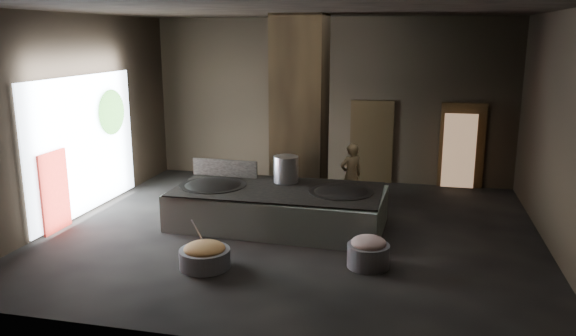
% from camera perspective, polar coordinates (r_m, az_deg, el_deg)
% --- Properties ---
extents(floor, '(10.00, 9.00, 0.10)m').
position_cam_1_polar(floor, '(11.93, 0.69, -6.62)').
color(floor, black).
rests_on(floor, ground).
extents(ceiling, '(10.00, 9.00, 0.10)m').
position_cam_1_polar(ceiling, '(11.22, 0.76, 16.03)').
color(ceiling, black).
rests_on(ceiling, back_wall).
extents(back_wall, '(10.00, 0.10, 4.50)m').
position_cam_1_polar(back_wall, '(15.79, 4.28, 6.87)').
color(back_wall, black).
rests_on(back_wall, ground).
extents(front_wall, '(10.00, 0.10, 4.50)m').
position_cam_1_polar(front_wall, '(7.06, -7.19, -1.33)').
color(front_wall, black).
rests_on(front_wall, ground).
extents(left_wall, '(0.10, 9.00, 4.50)m').
position_cam_1_polar(left_wall, '(13.36, -21.03, 4.83)').
color(left_wall, black).
rests_on(left_wall, ground).
extents(right_wall, '(0.10, 9.00, 4.50)m').
position_cam_1_polar(right_wall, '(11.41, 26.38, 3.00)').
color(right_wall, black).
rests_on(right_wall, ground).
extents(pillar, '(1.20, 1.20, 4.50)m').
position_cam_1_polar(pillar, '(13.25, 1.21, 5.65)').
color(pillar, black).
rests_on(pillar, ground).
extents(hearth_platform, '(4.58, 2.33, 0.78)m').
position_cam_1_polar(hearth_platform, '(12.12, -1.04, -4.11)').
color(hearth_platform, '#AEC1AD').
rests_on(hearth_platform, ground).
extents(platform_cap, '(4.39, 2.11, 0.03)m').
position_cam_1_polar(platform_cap, '(11.99, -1.04, -2.17)').
color(platform_cap, black).
rests_on(platform_cap, hearth_platform).
extents(wok_left, '(1.41, 1.41, 0.39)m').
position_cam_1_polar(wok_left, '(12.39, -7.62, -2.10)').
color(wok_left, black).
rests_on(wok_left, hearth_platform).
extents(wok_left_rim, '(1.44, 1.44, 0.05)m').
position_cam_1_polar(wok_left_rim, '(12.37, -7.63, -1.79)').
color(wok_left_rim, black).
rests_on(wok_left_rim, hearth_platform).
extents(wok_right, '(1.32, 1.32, 0.37)m').
position_cam_1_polar(wok_right, '(11.82, 5.39, -2.80)').
color(wok_right, black).
rests_on(wok_right, hearth_platform).
extents(wok_right_rim, '(1.35, 1.35, 0.05)m').
position_cam_1_polar(wok_right_rim, '(11.80, 5.39, -2.47)').
color(wok_right_rim, black).
rests_on(wok_right_rim, hearth_platform).
extents(stock_pot, '(0.55, 0.55, 0.59)m').
position_cam_1_polar(stock_pot, '(12.42, -0.21, -0.12)').
color(stock_pot, '#B5B6BD').
rests_on(stock_pot, hearth_platform).
extents(splash_guard, '(1.56, 0.12, 0.39)m').
position_cam_1_polar(splash_guard, '(13.05, -6.43, -0.00)').
color(splash_guard, black).
rests_on(splash_guard, hearth_platform).
extents(cook, '(0.66, 0.61, 1.53)m').
position_cam_1_polar(cook, '(13.45, 6.41, -0.75)').
color(cook, olive).
rests_on(cook, ground).
extents(veg_basin, '(0.93, 0.93, 0.33)m').
position_cam_1_polar(veg_basin, '(10.19, -8.44, -9.06)').
color(veg_basin, gray).
rests_on(veg_basin, ground).
extents(veg_fill, '(0.74, 0.74, 0.23)m').
position_cam_1_polar(veg_fill, '(10.12, -8.48, -8.10)').
color(veg_fill, olive).
rests_on(veg_fill, veg_basin).
extents(ladle, '(0.19, 0.33, 0.64)m').
position_cam_1_polar(ladle, '(10.23, -8.99, -6.67)').
color(ladle, '#B5B6BD').
rests_on(ladle, veg_basin).
extents(meat_basin, '(0.84, 0.84, 0.41)m').
position_cam_1_polar(meat_basin, '(10.19, 8.15, -8.80)').
color(meat_basin, gray).
rests_on(meat_basin, ground).
extents(meat_fill, '(0.63, 0.63, 0.24)m').
position_cam_1_polar(meat_fill, '(10.10, 8.20, -7.53)').
color(meat_fill, '#A46962').
rests_on(meat_fill, meat_basin).
extents(doorway_near, '(1.18, 0.08, 2.38)m').
position_cam_1_polar(doorway_near, '(15.72, 8.48, 2.49)').
color(doorway_near, black).
rests_on(doorway_near, ground).
extents(doorway_near_glow, '(0.74, 0.04, 1.75)m').
position_cam_1_polar(doorway_near_glow, '(15.88, 7.46, 2.45)').
color(doorway_near_glow, '#8C6647').
rests_on(doorway_near_glow, ground).
extents(doorway_far, '(1.18, 0.08, 2.38)m').
position_cam_1_polar(doorway_far, '(15.72, 17.23, 2.03)').
color(doorway_far, black).
rests_on(doorway_far, ground).
extents(doorway_far_glow, '(0.83, 0.04, 1.97)m').
position_cam_1_polar(doorway_far_glow, '(15.44, 16.99, 1.66)').
color(doorway_far_glow, '#8C6647').
rests_on(doorway_far_glow, ground).
extents(left_opening, '(0.04, 4.20, 3.10)m').
position_cam_1_polar(left_opening, '(13.57, -19.99, 2.25)').
color(left_opening, white).
rests_on(left_opening, ground).
extents(pavilion_sliver, '(0.05, 0.90, 1.70)m').
position_cam_1_polar(pavilion_sliver, '(12.65, -22.61, -2.24)').
color(pavilion_sliver, maroon).
rests_on(pavilion_sliver, ground).
extents(tree_silhouette, '(0.28, 1.10, 1.10)m').
position_cam_1_polar(tree_silhouette, '(14.35, -17.48, 5.43)').
color(tree_silhouette, '#194714').
rests_on(tree_silhouette, left_opening).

